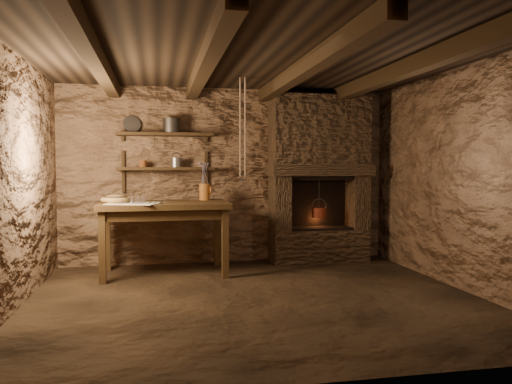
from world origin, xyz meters
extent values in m
plane|color=black|center=(0.00, 0.00, 0.00)|extent=(4.50, 4.50, 0.00)
cube|color=#493122|center=(0.00, 2.00, 1.20)|extent=(4.50, 0.04, 2.40)
cube|color=#493122|center=(0.00, -2.00, 1.20)|extent=(4.50, 0.04, 2.40)
cube|color=#493122|center=(-2.25, 0.00, 1.20)|extent=(0.04, 4.00, 2.40)
cube|color=#493122|center=(2.25, 0.00, 1.20)|extent=(0.04, 4.00, 2.40)
cube|color=black|center=(0.00, 0.00, 2.40)|extent=(4.50, 4.00, 0.04)
cube|color=black|center=(-1.50, 0.00, 2.31)|extent=(0.14, 3.95, 0.16)
cube|color=black|center=(-0.50, 0.00, 2.31)|extent=(0.14, 3.95, 0.16)
cube|color=black|center=(0.50, 0.00, 2.31)|extent=(0.14, 3.95, 0.16)
cube|color=black|center=(1.50, 0.00, 2.31)|extent=(0.14, 3.95, 0.16)
cube|color=black|center=(-0.85, 1.84, 1.30)|extent=(1.25, 0.30, 0.04)
cube|color=black|center=(-0.85, 1.84, 1.75)|extent=(1.25, 0.30, 0.04)
cube|color=#3A291D|center=(1.25, 1.77, 0.23)|extent=(1.35, 0.45, 0.45)
cube|color=#3A291D|center=(0.69, 1.77, 0.82)|extent=(0.23, 0.45, 0.75)
cube|color=#3A291D|center=(1.81, 1.77, 0.82)|extent=(0.23, 0.45, 0.75)
cube|color=#3A291D|center=(1.25, 1.74, 1.28)|extent=(1.43, 0.51, 0.16)
cube|color=#3A291D|center=(1.25, 1.77, 1.83)|extent=(1.35, 0.45, 0.94)
cube|color=black|center=(1.25, 1.96, 0.82)|extent=(0.90, 0.06, 0.75)
cube|color=#332312|center=(-0.88, 1.33, 0.86)|extent=(1.57, 0.91, 0.07)
cube|color=#332312|center=(-0.88, 1.33, 0.76)|extent=(1.44, 0.78, 0.11)
cube|color=white|center=(-1.21, 1.17, 0.90)|extent=(0.72, 0.66, 0.01)
cylinder|color=#9C571E|center=(-0.36, 1.62, 1.00)|extent=(0.18, 0.18, 0.22)
torus|color=#9C571E|center=(-0.28, 1.62, 1.02)|extent=(0.02, 0.12, 0.12)
ellipsoid|color=#AA8749|center=(-1.46, 1.32, 0.93)|extent=(0.42, 0.42, 0.12)
cylinder|color=#2F2C2A|center=(-0.77, 1.84, 1.86)|extent=(0.28, 0.28, 0.17)
cylinder|color=gray|center=(-1.28, 1.94, 1.88)|extent=(0.24, 0.14, 0.23)
cylinder|color=#612D13|center=(-1.14, 1.84, 1.36)|extent=(0.10, 0.10, 0.09)
cylinder|color=maroon|center=(1.24, 1.72, 0.69)|extent=(0.25, 0.25, 0.14)
torus|color=#2F2C2A|center=(1.24, 1.72, 0.77)|extent=(0.22, 0.01, 0.22)
cylinder|color=#2F2C2A|center=(1.24, 1.72, 0.94)|extent=(0.01, 0.01, 0.44)
camera|label=1|loc=(-0.96, -4.86, 1.34)|focal=35.00mm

